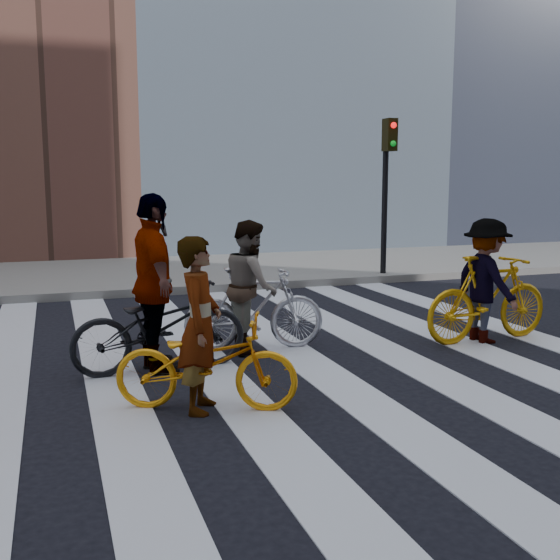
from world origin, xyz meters
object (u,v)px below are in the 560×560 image
rider_right (486,281)px  bike_yellow_left (206,363)px  traffic_signal (387,171)px  bike_yellow_right (488,298)px  rider_left (200,325)px  bike_dark_rear (160,326)px  bike_silver_mid (255,309)px  rider_rear (154,284)px  rider_mid (251,286)px

rider_right → bike_yellow_left: bearing=104.7°
traffic_signal → bike_yellow_left: size_ratio=1.99×
bike_yellow_right → rider_left: (-4.09, -1.33, 0.23)m
bike_yellow_left → bike_dark_rear: size_ratio=0.87×
traffic_signal → bike_silver_mid: bearing=-133.0°
rider_left → rider_rear: bearing=31.3°
rider_left → rider_right: (4.04, 1.33, 0.00)m
bike_silver_mid → bike_yellow_right: size_ratio=0.92×
bike_yellow_left → bike_dark_rear: bike_dark_rear is taller
bike_silver_mid → rider_left: bearing=157.4°
rider_right → rider_left: bearing=104.5°
traffic_signal → bike_silver_mid: (-4.26, -4.58, -1.76)m
rider_left → bike_dark_rear: bearing=29.3°
bike_yellow_right → rider_mid: size_ratio=1.17×
bike_yellow_left → rider_rear: (-0.25, 1.37, 0.54)m
traffic_signal → bike_yellow_right: (-1.27, -5.15, -1.71)m
bike_silver_mid → bike_yellow_right: bearing=-93.5°
bike_yellow_left → rider_mid: 2.18m
bike_yellow_left → traffic_signal: bearing=-16.3°
bike_silver_mid → rider_mid: bearing=97.3°
traffic_signal → bike_dark_rear: size_ratio=1.73×
traffic_signal → bike_dark_rear: traffic_signal is taller
bike_yellow_right → rider_mid: 3.11m
traffic_signal → rider_rear: traffic_signal is taller
bike_dark_rear → bike_silver_mid: bearing=-71.0°
bike_yellow_left → rider_mid: size_ratio=1.04×
bike_yellow_right → traffic_signal: bearing=-17.6°
bike_yellow_left → rider_rear: rider_rear is taller
bike_dark_rear → bike_yellow_right: bearing=-94.6°
traffic_signal → rider_right: bearing=-104.4°
bike_silver_mid → rider_rear: bearing=119.7°
bike_yellow_left → rider_left: 0.36m
traffic_signal → rider_rear: bearing=-137.4°
bike_silver_mid → rider_rear: size_ratio=0.89×
bike_yellow_right → bike_silver_mid: bearing=75.4°
bike_yellow_right → rider_right: bearing=86.2°
rider_left → rider_rear: size_ratio=0.82×
rider_right → rider_rear: size_ratio=0.82×
bike_silver_mid → rider_mid: rider_mid is taller
bike_silver_mid → rider_right: (2.94, -0.57, 0.28)m
bike_yellow_right → rider_rear: bearing=85.7°
bike_dark_rear → rider_mid: bearing=-70.1°
bike_yellow_right → bike_yellow_left: bearing=104.5°
bike_dark_rear → rider_left: size_ratio=1.21×
bike_yellow_left → rider_right: bearing=-48.5°
traffic_signal → rider_right: (-1.32, -5.15, -1.48)m
bike_yellow_right → rider_right: rider_right is taller
bike_yellow_left → rider_rear: size_ratio=0.86×
bike_silver_mid → rider_left: rider_left is taller
bike_dark_rear → rider_right: (4.19, -0.04, 0.30)m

